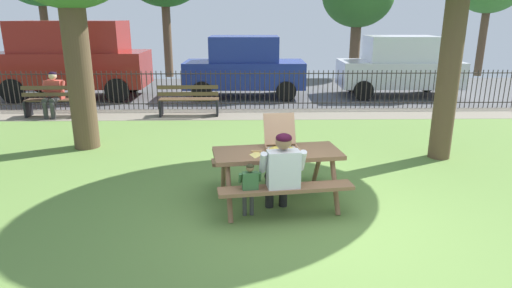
{
  "coord_description": "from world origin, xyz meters",
  "views": [
    {
      "loc": [
        -0.89,
        -5.22,
        2.63
      ],
      "look_at": [
        -0.74,
        1.12,
        0.75
      ],
      "focal_mm": 30.57,
      "sensor_mm": 36.0,
      "label": 1
    }
  ],
  "objects_px": {
    "parked_car_far_left": "(73,58)",
    "parked_car_left": "(245,66)",
    "picnic_table_foreground": "(277,163)",
    "park_bench_center": "(189,101)",
    "park_bench_left": "(56,101)",
    "pizza_slice_on_table": "(256,154)",
    "adult_at_table": "(282,171)",
    "child_at_table": "(249,185)",
    "person_on_park_bench": "(53,92)",
    "parked_car_center": "(399,66)",
    "pizza_box_open": "(282,143)"
  },
  "relations": [
    {
      "from": "parked_car_left",
      "to": "parked_car_center",
      "type": "height_order",
      "value": "same"
    },
    {
      "from": "parked_car_center",
      "to": "pizza_slice_on_table",
      "type": "bearing_deg",
      "value": -119.68
    },
    {
      "from": "adult_at_table",
      "to": "park_bench_center",
      "type": "relative_size",
      "value": 0.74
    },
    {
      "from": "picnic_table_foreground",
      "to": "person_on_park_bench",
      "type": "distance_m",
      "value": 8.01
    },
    {
      "from": "parked_car_left",
      "to": "child_at_table",
      "type": "bearing_deg",
      "value": -89.51
    },
    {
      "from": "picnic_table_foreground",
      "to": "child_at_table",
      "type": "distance_m",
      "value": 0.72
    },
    {
      "from": "pizza_slice_on_table",
      "to": "adult_at_table",
      "type": "bearing_deg",
      "value": -48.03
    },
    {
      "from": "parked_car_far_left",
      "to": "park_bench_center",
      "type": "bearing_deg",
      "value": -34.93
    },
    {
      "from": "picnic_table_foreground",
      "to": "pizza_box_open",
      "type": "height_order",
      "value": "pizza_box_open"
    },
    {
      "from": "pizza_box_open",
      "to": "child_at_table",
      "type": "xyz_separation_m",
      "value": [
        -0.47,
        -0.67,
        -0.37
      ]
    },
    {
      "from": "pizza_slice_on_table",
      "to": "parked_car_far_left",
      "type": "bearing_deg",
      "value": 123.42
    },
    {
      "from": "park_bench_center",
      "to": "park_bench_left",
      "type": "bearing_deg",
      "value": 180.0
    },
    {
      "from": "child_at_table",
      "to": "park_bench_left",
      "type": "height_order",
      "value": "park_bench_left"
    },
    {
      "from": "park_bench_left",
      "to": "park_bench_center",
      "type": "relative_size",
      "value": 1.0
    },
    {
      "from": "park_bench_center",
      "to": "parked_car_left",
      "type": "bearing_deg",
      "value": 62.13
    },
    {
      "from": "pizza_box_open",
      "to": "adult_at_table",
      "type": "relative_size",
      "value": 0.51
    },
    {
      "from": "pizza_slice_on_table",
      "to": "person_on_park_bench",
      "type": "bearing_deg",
      "value": 131.95
    },
    {
      "from": "picnic_table_foreground",
      "to": "pizza_slice_on_table",
      "type": "height_order",
      "value": "pizza_slice_on_table"
    },
    {
      "from": "parked_car_left",
      "to": "parked_car_far_left",
      "type": "bearing_deg",
      "value": 180.0
    },
    {
      "from": "pizza_slice_on_table",
      "to": "parked_car_far_left",
      "type": "relative_size",
      "value": 0.06
    },
    {
      "from": "adult_at_table",
      "to": "park_bench_center",
      "type": "distance_m",
      "value": 6.54
    },
    {
      "from": "child_at_table",
      "to": "picnic_table_foreground",
      "type": "bearing_deg",
      "value": 55.97
    },
    {
      "from": "parked_car_far_left",
      "to": "parked_car_left",
      "type": "distance_m",
      "value": 5.57
    },
    {
      "from": "picnic_table_foreground",
      "to": "parked_car_far_left",
      "type": "distance_m",
      "value": 10.5
    },
    {
      "from": "pizza_slice_on_table",
      "to": "child_at_table",
      "type": "height_order",
      "value": "child_at_table"
    },
    {
      "from": "picnic_table_foreground",
      "to": "parked_car_center",
      "type": "relative_size",
      "value": 0.5
    },
    {
      "from": "parked_car_center",
      "to": "park_bench_left",
      "type": "bearing_deg",
      "value": -164.44
    },
    {
      "from": "parked_car_far_left",
      "to": "adult_at_table",
      "type": "bearing_deg",
      "value": -56.19
    },
    {
      "from": "pizza_slice_on_table",
      "to": "child_at_table",
      "type": "xyz_separation_m",
      "value": [
        -0.1,
        -0.46,
        -0.28
      ]
    },
    {
      "from": "park_bench_left",
      "to": "parked_car_far_left",
      "type": "xyz_separation_m",
      "value": [
        -0.51,
        2.84,
        0.89
      ]
    },
    {
      "from": "person_on_park_bench",
      "to": "parked_car_center",
      "type": "bearing_deg",
      "value": 15.39
    },
    {
      "from": "picnic_table_foreground",
      "to": "person_on_park_bench",
      "type": "bearing_deg",
      "value": 134.21
    },
    {
      "from": "child_at_table",
      "to": "pizza_slice_on_table",
      "type": "bearing_deg",
      "value": 78.15
    },
    {
      "from": "pizza_box_open",
      "to": "park_bench_left",
      "type": "xyz_separation_m",
      "value": [
        -5.6,
        5.65,
        -0.45
      ]
    },
    {
      "from": "parked_car_left",
      "to": "person_on_park_bench",
      "type": "bearing_deg",
      "value": -151.11
    },
    {
      "from": "pizza_slice_on_table",
      "to": "park_bench_left",
      "type": "bearing_deg",
      "value": 131.78
    },
    {
      "from": "adult_at_table",
      "to": "park_bench_left",
      "type": "bearing_deg",
      "value": 131.79
    },
    {
      "from": "person_on_park_bench",
      "to": "pizza_slice_on_table",
      "type": "bearing_deg",
      "value": -48.05
    },
    {
      "from": "picnic_table_foreground",
      "to": "pizza_slice_on_table",
      "type": "bearing_deg",
      "value": -156.23
    },
    {
      "from": "picnic_table_foreground",
      "to": "park_bench_center",
      "type": "distance_m",
      "value": 6.06
    },
    {
      "from": "picnic_table_foreground",
      "to": "person_on_park_bench",
      "type": "relative_size",
      "value": 1.67
    },
    {
      "from": "park_bench_left",
      "to": "park_bench_center",
      "type": "xyz_separation_m",
      "value": [
        3.56,
        -0.0,
        0.0
      ]
    },
    {
      "from": "person_on_park_bench",
      "to": "parked_car_far_left",
      "type": "relative_size",
      "value": 0.25
    },
    {
      "from": "pizza_slice_on_table",
      "to": "person_on_park_bench",
      "type": "distance_m",
      "value": 7.9
    },
    {
      "from": "park_bench_left",
      "to": "park_bench_center",
      "type": "bearing_deg",
      "value": -0.0
    },
    {
      "from": "pizza_box_open",
      "to": "pizza_slice_on_table",
      "type": "bearing_deg",
      "value": -151.0
    },
    {
      "from": "parked_car_far_left",
      "to": "pizza_slice_on_table",
      "type": "bearing_deg",
      "value": -56.58
    },
    {
      "from": "picnic_table_foreground",
      "to": "parked_car_far_left",
      "type": "bearing_deg",
      "value": 125.22
    },
    {
      "from": "picnic_table_foreground",
      "to": "adult_at_table",
      "type": "bearing_deg",
      "value": -86.95
    },
    {
      "from": "pizza_slice_on_table",
      "to": "park_bench_left",
      "type": "relative_size",
      "value": 0.17
    }
  ]
}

